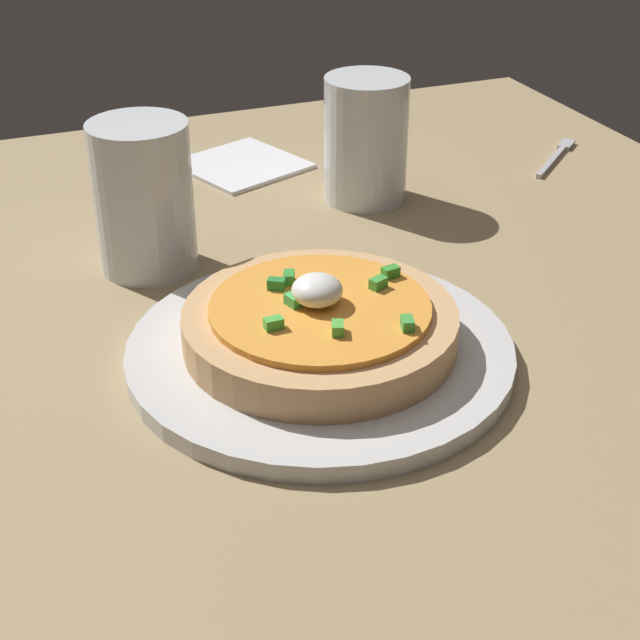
# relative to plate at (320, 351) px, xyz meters

# --- Properties ---
(dining_table) EXTENTS (1.12, 0.89, 0.03)m
(dining_table) POSITION_rel_plate_xyz_m (-0.05, 0.12, -0.02)
(dining_table) COLOR #9C845D
(dining_table) RESTS_ON ground
(plate) EXTENTS (0.28, 0.28, 0.01)m
(plate) POSITION_rel_plate_xyz_m (0.00, 0.00, 0.00)
(plate) COLOR silver
(plate) RESTS_ON dining_table
(pizza) EXTENTS (0.20, 0.20, 0.05)m
(pizza) POSITION_rel_plate_xyz_m (0.00, 0.00, 0.02)
(pizza) COLOR tan
(pizza) RESTS_ON plate
(cup_near) EXTENTS (0.08, 0.08, 0.13)m
(cup_near) POSITION_rel_plate_xyz_m (-0.08, 0.20, 0.05)
(cup_near) COLOR silver
(cup_near) RESTS_ON dining_table
(cup_far) EXTENTS (0.08, 0.08, 0.12)m
(cup_far) POSITION_rel_plate_xyz_m (0.15, 0.26, 0.05)
(cup_far) COLOR silver
(cup_far) RESTS_ON dining_table
(fork) EXTENTS (0.10, 0.09, 0.01)m
(fork) POSITION_rel_plate_xyz_m (0.40, 0.29, -0.00)
(fork) COLOR #B7B7BC
(fork) RESTS_ON dining_table
(napkin) EXTENTS (0.15, 0.15, 0.00)m
(napkin) POSITION_rel_plate_xyz_m (0.06, 0.39, -0.00)
(napkin) COLOR silver
(napkin) RESTS_ON dining_table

